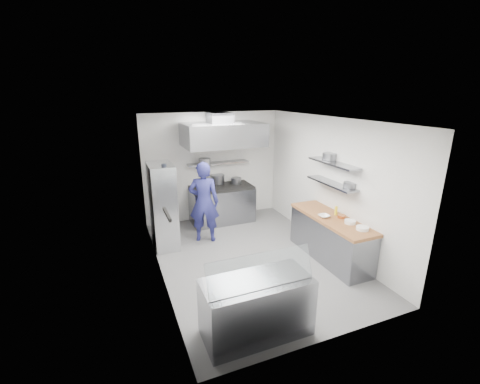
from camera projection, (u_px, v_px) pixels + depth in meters
name	position (u px, v px, depth m)	size (l,w,h in m)	color
floor	(251.00, 258.00, 6.63)	(5.00, 5.00, 0.00)	#555557
ceiling	(252.00, 119.00, 5.79)	(5.00, 5.00, 0.00)	silver
wall_back	(213.00, 167.00, 8.42)	(3.60, 0.02, 2.80)	white
wall_front	(334.00, 249.00, 4.00)	(3.60, 0.02, 2.80)	white
wall_left	(157.00, 205.00, 5.56)	(5.00, 0.02, 2.80)	white
wall_right	(328.00, 184.00, 6.86)	(5.00, 0.02, 2.80)	white
gas_range	(222.00, 205.00, 8.38)	(1.60, 0.80, 0.90)	gray
cooktop	(222.00, 187.00, 8.24)	(1.57, 0.78, 0.06)	black
stock_pot_left	(208.00, 182.00, 8.26)	(0.28, 0.28, 0.20)	slate
stock_pot_mid	(218.00, 179.00, 8.46)	(0.37, 0.37, 0.24)	slate
stock_pot_right	(236.00, 181.00, 8.45)	(0.27, 0.27, 0.16)	slate
over_range_shelf	(218.00, 163.00, 8.28)	(1.60, 0.30, 0.04)	gray
shelf_pot_a	(205.00, 162.00, 7.87)	(0.29, 0.29, 0.18)	slate
extractor_hood	(223.00, 134.00, 7.68)	(1.90, 1.15, 0.55)	gray
hood_duct	(220.00, 118.00, 7.76)	(0.55, 0.55, 0.24)	slate
red_firebox	(165.00, 171.00, 7.91)	(0.22, 0.10, 0.26)	red
chef	(204.00, 202.00, 7.16)	(0.67, 0.44, 1.84)	navy
wire_rack	(163.00, 206.00, 6.92)	(0.50, 0.90, 1.85)	silver
rack_bin_a	(165.00, 215.00, 6.76)	(0.15, 0.18, 0.16)	white
rack_bin_b	(161.00, 189.00, 6.84)	(0.14, 0.18, 0.16)	yellow
rack_jar	(164.00, 168.00, 6.47)	(0.10, 0.10, 0.18)	black
knife_strip	(167.00, 214.00, 4.73)	(0.04, 0.55, 0.05)	black
prep_counter_base	(330.00, 239.00, 6.50)	(0.62, 2.00, 0.84)	gray
prep_counter_top	(332.00, 219.00, 6.37)	(0.65, 2.04, 0.06)	#9B6034
plate_stack_a	(362.00, 228.00, 5.77)	(0.22, 0.22, 0.06)	white
plate_stack_b	(350.00, 222.00, 6.05)	(0.21, 0.21, 0.06)	white
copper_pan	(342.00, 216.00, 6.32)	(0.16, 0.16, 0.06)	#B56733
squeeze_bottle	(336.00, 211.00, 6.45)	(0.06, 0.06, 0.18)	yellow
mixing_bowl	(324.00, 216.00, 6.34)	(0.21, 0.21, 0.05)	white
wall_shelf_lower	(331.00, 183.00, 6.50)	(0.30, 1.30, 0.04)	gray
wall_shelf_upper	(333.00, 163.00, 6.38)	(0.30, 1.30, 0.04)	gray
shelf_pot_c	(350.00, 185.00, 6.15)	(0.24, 0.24, 0.10)	slate
shelf_pot_d	(330.00, 156.00, 6.59)	(0.29, 0.29, 0.14)	slate
display_case	(256.00, 307.00, 4.44)	(1.50, 0.70, 0.85)	gray
display_glass	(261.00, 270.00, 4.14)	(1.47, 0.02, 0.45)	silver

